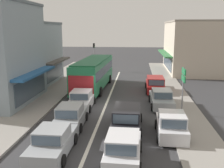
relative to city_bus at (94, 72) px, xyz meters
name	(u,v)px	position (x,y,z in m)	size (l,w,h in m)	color
ground_plane	(105,108)	(1.99, -6.58, -1.88)	(140.00, 140.00, 0.00)	#353538
lane_centre_line	(110,96)	(1.99, -2.58, -1.88)	(0.20, 28.00, 0.01)	silver
sidewalk_left	(49,89)	(-4.81, -0.58, -1.81)	(5.20, 44.00, 0.14)	gray
kerb_right	(172,92)	(8.19, -0.58, -1.82)	(2.80, 44.00, 0.12)	gray
shopfront_mid_block	(27,53)	(-8.19, 2.35, 1.68)	(7.36, 7.78, 7.13)	#84939E
building_right_far	(197,47)	(13.47, 13.09, 1.85)	(9.67, 12.95, 7.47)	beige
city_bus	(94,72)	(0.00, 0.00, 0.00)	(3.06, 10.95, 3.23)	#237A4C
wagon_queue_gap_filler	(127,118)	(3.99, -11.11, -1.14)	(2.01, 4.53, 1.58)	black
hatchback_adjacent_lane_trail	(71,116)	(0.26, -10.96, -1.17)	(1.88, 3.74, 1.54)	#9EA3A8
sedan_behind_bus_mid	(53,142)	(0.29, -14.86, -1.22)	(1.91, 4.21, 1.47)	#9EA3A8
sedan_adjacent_lane_lead	(82,100)	(0.09, -6.72, -1.22)	(1.94, 4.22, 1.47)	silver
hatchback_behind_bus_near	(123,149)	(3.98, -15.42, -1.17)	(1.89, 3.74, 1.54)	silver
parked_hatchback_kerb_front	(171,125)	(6.70, -12.00, -1.17)	(1.87, 3.73, 1.54)	silver
parked_sedan_kerb_second	(161,99)	(6.67, -5.75, -1.22)	(1.98, 4.24, 1.47)	#9EA3A8
parked_wagon_kerb_third	(155,85)	(6.48, -0.49, -1.14)	(1.95, 4.51, 1.58)	maroon
traffic_light_downstreet	(94,52)	(-1.99, 12.43, 0.97)	(0.33, 0.24, 4.20)	gray
directional_road_sign	(183,79)	(8.05, -7.55, 0.82)	(0.10, 1.40, 3.60)	gray
pedestrian_with_handbag_near	(74,76)	(-2.51, 1.60, -0.81)	(0.65, 0.40, 1.63)	#333338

